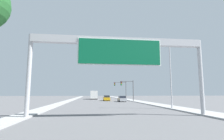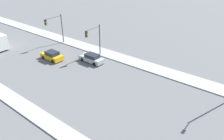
# 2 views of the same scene
# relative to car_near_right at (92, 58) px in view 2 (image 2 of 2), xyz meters

# --- Properties ---
(sidewalk_right) EXTENTS (3.00, 120.00, 0.15)m
(sidewalk_right) POSITION_rel_car_near_right_xyz_m (4.25, 12.91, -0.62)
(sidewalk_right) COLOR #A5A5A5
(sidewalk_right) RESTS_ON ground
(car_near_right) EXTENTS (1.74, 4.48, 1.48)m
(car_near_right) POSITION_rel_car_near_right_xyz_m (0.00, 0.00, 0.00)
(car_near_right) COLOR #A5A8AD
(car_near_right) RESTS_ON ground
(car_mid_left) EXTENTS (1.81, 4.21, 1.54)m
(car_mid_left) POSITION_rel_car_near_right_xyz_m (-3.50, 6.14, 0.02)
(car_mid_left) COLOR gold
(car_mid_left) RESTS_ON ground
(traffic_light_near_intersection) EXTENTS (3.63, 0.32, 5.65)m
(traffic_light_near_intersection) POSITION_rel_car_near_right_xyz_m (2.07, 0.91, 3.08)
(traffic_light_near_intersection) COLOR #4C4C4F
(traffic_light_near_intersection) RESTS_ON ground
(traffic_light_mid_block) EXTENTS (4.13, 0.32, 5.95)m
(traffic_light_mid_block) POSITION_rel_car_near_right_xyz_m (1.93, 10.91, 3.31)
(traffic_light_mid_block) COLOR #4C4C4F
(traffic_light_mid_block) RESTS_ON ground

